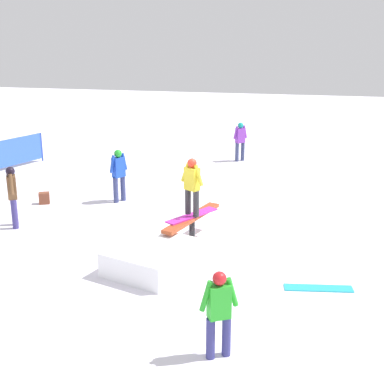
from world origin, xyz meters
The scene contains 10 objects.
ground_plane centered at (0.00, 0.00, 0.00)m, with size 60.00×60.00×0.00m, color white.
rail_feature centered at (0.00, 0.00, 0.58)m, with size 2.24×0.96×0.68m.
snow_kicker_ramp centered at (-1.61, 0.52, 0.27)m, with size 1.80×1.50×0.54m, color white.
main_rider_on_rail centered at (0.00, 0.00, 1.38)m, with size 1.43×1.04×1.41m.
bystander_green centered at (-4.45, -1.38, 0.82)m, with size 0.39×0.60×1.47m.
bystander_blue centered at (2.66, 2.78, 0.88)m, with size 0.59×0.41×1.57m.
bystander_purple centered at (8.40, -0.08, 0.84)m, with size 0.47×0.52×1.50m.
bystander_brown centered at (0.10, 4.73, 0.90)m, with size 0.61×0.40×1.61m.
loose_snowboard_cyan centered at (-1.79, -2.96, 0.01)m, with size 1.35×0.28×0.02m, color #28B0C4.
backpack_on_snow centered at (1.99, 4.87, 0.17)m, with size 0.30×0.22×0.34m, color brown.
Camera 1 is at (-11.68, -2.51, 5.00)m, focal length 50.00 mm.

